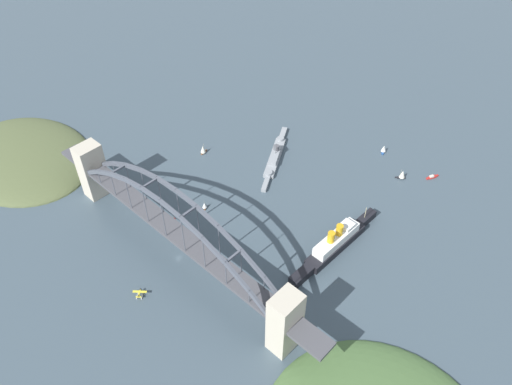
{
  "coord_description": "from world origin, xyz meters",
  "views": [
    {
      "loc": [
        193.31,
        -126.36,
        276.59
      ],
      "look_at": [
        0.0,
        80.12,
        8.0
      ],
      "focal_mm": 35.09,
      "sensor_mm": 36.0,
      "label": 1
    }
  ],
  "objects_px": {
    "small_boat_3": "(432,177)",
    "small_boat_4": "(204,205)",
    "seaplane_taxiing_near_bridge": "(140,294)",
    "small_boat_2": "(384,149)",
    "harbor_arch_bridge": "(174,233)",
    "channel_marker_buoy": "(174,218)",
    "small_boat_1": "(203,149)",
    "ocean_liner": "(335,243)",
    "small_boat_0": "(402,174)",
    "naval_cruiser": "(275,156)"
  },
  "relations": [
    {
      "from": "ocean_liner",
      "to": "naval_cruiser",
      "type": "height_order",
      "value": "ocean_liner"
    },
    {
      "from": "small_boat_1",
      "to": "small_boat_4",
      "type": "height_order",
      "value": "small_boat_1"
    },
    {
      "from": "ocean_liner",
      "to": "small_boat_2",
      "type": "relative_size",
      "value": 11.33
    },
    {
      "from": "seaplane_taxiing_near_bridge",
      "to": "channel_marker_buoy",
      "type": "height_order",
      "value": "seaplane_taxiing_near_bridge"
    },
    {
      "from": "ocean_liner",
      "to": "small_boat_1",
      "type": "xyz_separation_m",
      "value": [
        -149.5,
        9.54,
        -2.31
      ]
    },
    {
      "from": "small_boat_0",
      "to": "small_boat_3",
      "type": "bearing_deg",
      "value": 45.1
    },
    {
      "from": "naval_cruiser",
      "to": "small_boat_1",
      "type": "distance_m",
      "value": 63.07
    },
    {
      "from": "harbor_arch_bridge",
      "to": "small_boat_3",
      "type": "xyz_separation_m",
      "value": [
        88.64,
        199.25,
        -25.47
      ]
    },
    {
      "from": "small_boat_1",
      "to": "small_boat_4",
      "type": "bearing_deg",
      "value": -41.62
    },
    {
      "from": "seaplane_taxiing_near_bridge",
      "to": "small_boat_3",
      "type": "xyz_separation_m",
      "value": [
        82.88,
        237.36,
        -0.93
      ]
    },
    {
      "from": "harbor_arch_bridge",
      "to": "seaplane_taxiing_near_bridge",
      "type": "relative_size",
      "value": 31.06
    },
    {
      "from": "small_boat_1",
      "to": "channel_marker_buoy",
      "type": "distance_m",
      "value": 81.52
    },
    {
      "from": "naval_cruiser",
      "to": "seaplane_taxiing_near_bridge",
      "type": "height_order",
      "value": "naval_cruiser"
    },
    {
      "from": "seaplane_taxiing_near_bridge",
      "to": "small_boat_2",
      "type": "distance_m",
      "value": 241.02
    },
    {
      "from": "small_boat_3",
      "to": "small_boat_4",
      "type": "height_order",
      "value": "small_boat_4"
    },
    {
      "from": "small_boat_2",
      "to": "channel_marker_buoy",
      "type": "bearing_deg",
      "value": -111.88
    },
    {
      "from": "seaplane_taxiing_near_bridge",
      "to": "small_boat_1",
      "type": "bearing_deg",
      "value": 121.58
    },
    {
      "from": "small_boat_2",
      "to": "small_boat_1",
      "type": "bearing_deg",
      "value": -136.4
    },
    {
      "from": "harbor_arch_bridge",
      "to": "small_boat_4",
      "type": "xyz_separation_m",
      "value": [
        -22.8,
        46.08,
        -23.2
      ]
    },
    {
      "from": "harbor_arch_bridge",
      "to": "small_boat_1",
      "type": "height_order",
      "value": "harbor_arch_bridge"
    },
    {
      "from": "small_boat_4",
      "to": "channel_marker_buoy",
      "type": "relative_size",
      "value": 2.41
    },
    {
      "from": "small_boat_1",
      "to": "small_boat_2",
      "type": "bearing_deg",
      "value": 43.6
    },
    {
      "from": "small_boat_0",
      "to": "small_boat_1",
      "type": "xyz_separation_m",
      "value": [
        -144.43,
        -89.63,
        -0.2
      ]
    },
    {
      "from": "small_boat_3",
      "to": "channel_marker_buoy",
      "type": "xyz_separation_m",
      "value": [
        -119.72,
        -177.1,
        0.28
      ]
    },
    {
      "from": "ocean_liner",
      "to": "small_boat_1",
      "type": "distance_m",
      "value": 149.82
    },
    {
      "from": "naval_cruiser",
      "to": "small_boat_2",
      "type": "distance_m",
      "value": 95.76
    },
    {
      "from": "small_boat_0",
      "to": "small_boat_2",
      "type": "bearing_deg",
      "value": 147.28
    },
    {
      "from": "ocean_liner",
      "to": "seaplane_taxiing_near_bridge",
      "type": "height_order",
      "value": "ocean_liner"
    },
    {
      "from": "small_boat_3",
      "to": "small_boat_0",
      "type": "bearing_deg",
      "value": -134.9
    },
    {
      "from": "seaplane_taxiing_near_bridge",
      "to": "small_boat_0",
      "type": "relative_size",
      "value": 0.9
    },
    {
      "from": "harbor_arch_bridge",
      "to": "small_boat_2",
      "type": "distance_m",
      "value": 205.68
    },
    {
      "from": "ocean_liner",
      "to": "small_boat_2",
      "type": "xyz_separation_m",
      "value": [
        -35.11,
        118.47,
        -2.7
      ]
    },
    {
      "from": "ocean_liner",
      "to": "naval_cruiser",
      "type": "relative_size",
      "value": 1.2
    },
    {
      "from": "ocean_liner",
      "to": "seaplane_taxiing_near_bridge",
      "type": "relative_size",
      "value": 11.19
    },
    {
      "from": "harbor_arch_bridge",
      "to": "ocean_liner",
      "type": "relative_size",
      "value": 2.78
    },
    {
      "from": "channel_marker_buoy",
      "to": "small_boat_4",
      "type": "bearing_deg",
      "value": 70.93
    },
    {
      "from": "small_boat_3",
      "to": "small_boat_1",
      "type": "bearing_deg",
      "value": -146.45
    },
    {
      "from": "small_boat_0",
      "to": "small_boat_4",
      "type": "height_order",
      "value": "small_boat_0"
    },
    {
      "from": "small_boat_1",
      "to": "small_boat_2",
      "type": "distance_m",
      "value": 157.96
    },
    {
      "from": "small_boat_3",
      "to": "harbor_arch_bridge",
      "type": "bearing_deg",
      "value": -113.98
    },
    {
      "from": "seaplane_taxiing_near_bridge",
      "to": "small_boat_3",
      "type": "relative_size",
      "value": 0.74
    },
    {
      "from": "small_boat_2",
      "to": "channel_marker_buoy",
      "type": "distance_m",
      "value": 192.1
    },
    {
      "from": "small_boat_2",
      "to": "small_boat_3",
      "type": "distance_m",
      "value": 48.24
    },
    {
      "from": "small_boat_0",
      "to": "ocean_liner",
      "type": "bearing_deg",
      "value": -87.07
    },
    {
      "from": "small_boat_2",
      "to": "small_boat_4",
      "type": "bearing_deg",
      "value": -112.31
    },
    {
      "from": "small_boat_2",
      "to": "harbor_arch_bridge",
      "type": "bearing_deg",
      "value": -101.43
    },
    {
      "from": "harbor_arch_bridge",
      "to": "small_boat_3",
      "type": "bearing_deg",
      "value": 66.02
    },
    {
      "from": "small_boat_1",
      "to": "ocean_liner",
      "type": "bearing_deg",
      "value": -3.65
    },
    {
      "from": "small_boat_0",
      "to": "small_boat_4",
      "type": "relative_size",
      "value": 1.4
    },
    {
      "from": "ocean_liner",
      "to": "small_boat_3",
      "type": "height_order",
      "value": "ocean_liner"
    }
  ]
}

